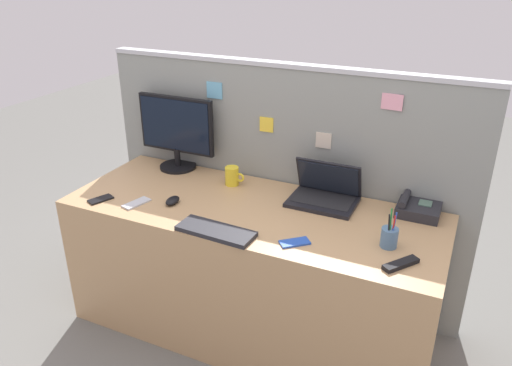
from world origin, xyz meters
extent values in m
plane|color=slate|center=(0.00, 0.00, 0.00)|extent=(10.00, 10.00, 0.00)
cube|color=tan|center=(0.00, 0.00, 0.38)|extent=(1.92, 0.73, 0.75)
cube|color=gray|center=(0.00, 0.40, 0.70)|extent=(2.14, 0.06, 1.39)
cube|color=#B7BAC1|center=(0.00, 0.40, 1.40)|extent=(2.14, 0.07, 0.02)
cube|color=beige|center=(0.24, 0.37, 1.03)|extent=(0.08, 0.01, 0.08)
cube|color=yellow|center=(-0.08, 0.37, 1.08)|extent=(0.08, 0.01, 0.08)
cube|color=#66ADD1|center=(-0.40, 0.37, 1.23)|extent=(0.10, 0.01, 0.09)
cube|color=pink|center=(0.57, 0.37, 1.28)|extent=(0.10, 0.01, 0.08)
cylinder|color=black|center=(-0.63, 0.29, 0.76)|extent=(0.22, 0.22, 0.02)
cylinder|color=black|center=(-0.63, 0.29, 0.82)|extent=(0.04, 0.04, 0.10)
cube|color=black|center=(-0.63, 0.30, 1.02)|extent=(0.48, 0.03, 0.33)
cube|color=black|center=(-0.63, 0.29, 1.02)|extent=(0.45, 0.01, 0.30)
cube|color=black|center=(0.31, 0.20, 0.76)|extent=(0.34, 0.25, 0.02)
cube|color=black|center=(0.31, 0.21, 0.77)|extent=(0.30, 0.18, 0.00)
cube|color=black|center=(0.31, 0.29, 0.87)|extent=(0.34, 0.09, 0.20)
cube|color=black|center=(0.31, 0.28, 0.86)|extent=(0.32, 0.07, 0.17)
cube|color=#232328|center=(0.77, 0.29, 0.78)|extent=(0.20, 0.19, 0.05)
cube|color=#4C6B5B|center=(0.80, 0.31, 0.81)|extent=(0.06, 0.07, 0.01)
cylinder|color=#232328|center=(0.70, 0.29, 0.82)|extent=(0.04, 0.17, 0.04)
cube|color=#232328|center=(-0.04, -0.29, 0.76)|extent=(0.38, 0.15, 0.02)
ellipsoid|color=black|center=(-0.39, -0.12, 0.77)|extent=(0.07, 0.10, 0.03)
cylinder|color=#4C7093|center=(0.70, -0.08, 0.80)|extent=(0.07, 0.07, 0.09)
cylinder|color=#238438|center=(0.70, -0.08, 0.86)|extent=(0.02, 0.03, 0.15)
cylinder|color=blue|center=(0.71, -0.08, 0.86)|extent=(0.01, 0.03, 0.14)
cylinder|color=black|center=(0.70, -0.09, 0.85)|extent=(0.02, 0.02, 0.13)
cylinder|color=red|center=(0.71, -0.08, 0.85)|extent=(0.01, 0.02, 0.13)
cube|color=blue|center=(0.32, -0.23, 0.76)|extent=(0.14, 0.13, 0.01)
cube|color=#B7BAC1|center=(-0.56, -0.21, 0.76)|extent=(0.10, 0.16, 0.01)
cube|color=black|center=(-0.76, -0.25, 0.76)|extent=(0.11, 0.14, 0.01)
cube|color=black|center=(0.78, -0.21, 0.76)|extent=(0.14, 0.16, 0.02)
cylinder|color=yellow|center=(-0.22, 0.21, 0.81)|extent=(0.08, 0.08, 0.10)
torus|color=yellow|center=(-0.17, 0.21, 0.81)|extent=(0.05, 0.01, 0.05)
camera|label=1|loc=(0.97, -2.03, 1.93)|focal=35.14mm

